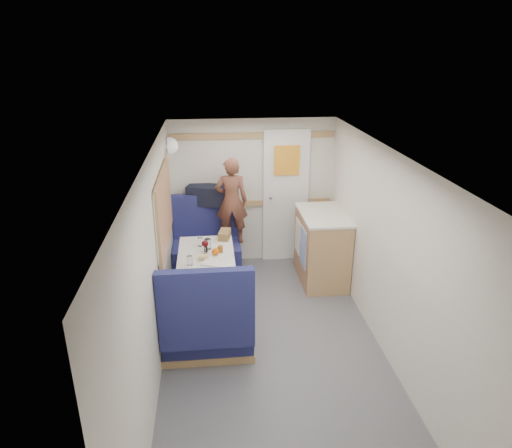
{
  "coord_description": "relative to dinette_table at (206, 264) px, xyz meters",
  "views": [
    {
      "loc": [
        -0.57,
        -3.66,
        2.9
      ],
      "look_at": [
        -0.1,
        0.9,
        1.08
      ],
      "focal_mm": 32.0,
      "sensor_mm": 36.0,
      "label": 1
    }
  ],
  "objects": [
    {
      "name": "cheese_block",
      "position": [
        -0.02,
        -0.19,
        0.19
      ],
      "size": [
        0.11,
        0.08,
        0.04
      ],
      "primitive_type": "cube",
      "rotation": [
        0.0,
        0.0,
        0.15
      ],
      "color": "#E8D286",
      "rests_on": "tray"
    },
    {
      "name": "duffel_bag",
      "position": [
        0.04,
        1.12,
        0.46
      ],
      "size": [
        0.58,
        0.39,
        0.25
      ],
      "primitive_type": "cube",
      "rotation": [
        0.0,
        0.0,
        -0.29
      ],
      "color": "black",
      "rests_on": "ledge"
    },
    {
      "name": "tray",
      "position": [
        0.12,
        -0.23,
        0.16
      ],
      "size": [
        0.37,
        0.41,
        0.02
      ],
      "primitive_type": "cube",
      "rotation": [
        0.0,
        0.0,
        -0.42
      ],
      "color": "white",
      "rests_on": "dinette_table"
    },
    {
      "name": "galley_counter",
      "position": [
        1.47,
        0.55,
        -0.1
      ],
      "size": [
        0.57,
        0.92,
        0.92
      ],
      "color": "#996645",
      "rests_on": "floor"
    },
    {
      "name": "tumbler_left",
      "position": [
        -0.17,
        -0.3,
        0.2
      ],
      "size": [
        0.06,
        0.06,
        0.1
      ],
      "primitive_type": "cylinder",
      "color": "silver",
      "rests_on": "dinette_table"
    },
    {
      "name": "wall_right",
      "position": [
        1.75,
        -1.0,
        0.43
      ],
      "size": [
        0.02,
        4.5,
        2.0
      ],
      "primitive_type": "cube",
      "color": "silver",
      "rests_on": "floor"
    },
    {
      "name": "bread_loaf",
      "position": [
        0.22,
        0.38,
        0.2
      ],
      "size": [
        0.17,
        0.24,
        0.09
      ],
      "primitive_type": "cube",
      "rotation": [
        0.0,
        0.0,
        -0.22
      ],
      "color": "brown",
      "rests_on": "dinette_table"
    },
    {
      "name": "ledge",
      "position": [
        -0.0,
        1.12,
        0.31
      ],
      "size": [
        0.9,
        0.14,
        0.04
      ],
      "primitive_type": "cube",
      "color": "#996645",
      "rests_on": "bench_far"
    },
    {
      "name": "oak_trim_low",
      "position": [
        0.65,
        1.23,
        0.28
      ],
      "size": [
        2.15,
        0.02,
        0.08
      ],
      "primitive_type": "cube",
      "color": "#996645",
      "rests_on": "wall_back"
    },
    {
      "name": "dome_light",
      "position": [
        -0.39,
        0.85,
        1.18
      ],
      "size": [
        0.2,
        0.2,
        0.2
      ],
      "primitive_type": "sphere",
      "color": "white",
      "rests_on": "wall_left"
    },
    {
      "name": "dinette_table",
      "position": [
        0.0,
        0.0,
        0.0
      ],
      "size": [
        0.62,
        0.92,
        0.72
      ],
      "color": "white",
      "rests_on": "floor"
    },
    {
      "name": "bench_near",
      "position": [
        -0.0,
        -0.86,
        -0.27
      ],
      "size": [
        0.9,
        0.59,
        1.05
      ],
      "color": "#191950",
      "rests_on": "floor"
    },
    {
      "name": "wall_left",
      "position": [
        -0.45,
        -1.0,
        0.43
      ],
      "size": [
        0.02,
        4.5,
        2.0
      ],
      "primitive_type": "cube",
      "color": "silver",
      "rests_on": "floor"
    },
    {
      "name": "rear_door",
      "position": [
        1.1,
        1.22,
        0.41
      ],
      "size": [
        0.62,
        0.12,
        1.86
      ],
      "color": "white",
      "rests_on": "wall_back"
    },
    {
      "name": "tumbler_mid",
      "position": [
        -0.06,
        0.18,
        0.2
      ],
      "size": [
        0.06,
        0.06,
        0.1
      ],
      "primitive_type": "cylinder",
      "color": "white",
      "rests_on": "dinette_table"
    },
    {
      "name": "pepper_grinder",
      "position": [
        0.0,
        0.01,
        0.21
      ],
      "size": [
        0.04,
        0.04,
        0.1
      ],
      "primitive_type": "cylinder",
      "color": "black",
      "rests_on": "dinette_table"
    },
    {
      "name": "wine_glass",
      "position": [
        -0.0,
        -0.06,
        0.28
      ],
      "size": [
        0.08,
        0.08,
        0.17
      ],
      "color": "white",
      "rests_on": "dinette_table"
    },
    {
      "name": "wall_back",
      "position": [
        0.65,
        1.25,
        0.43
      ],
      "size": [
        2.2,
        0.02,
        2.0
      ],
      "primitive_type": "cube",
      "color": "silver",
      "rests_on": "floor"
    },
    {
      "name": "oak_trim_high",
      "position": [
        0.65,
        1.23,
        1.21
      ],
      "size": [
        2.15,
        0.02,
        0.08
      ],
      "primitive_type": "cube",
      "color": "#996645",
      "rests_on": "wall_back"
    },
    {
      "name": "tumbler_right",
      "position": [
        0.02,
        0.08,
        0.21
      ],
      "size": [
        0.08,
        0.08,
        0.12
      ],
      "primitive_type": "cylinder",
      "color": "white",
      "rests_on": "dinette_table"
    },
    {
      "name": "beer_glass",
      "position": [
        0.16,
        -0.05,
        0.2
      ],
      "size": [
        0.06,
        0.06,
        0.09
      ],
      "primitive_type": "cylinder",
      "color": "#965415",
      "rests_on": "dinette_table"
    },
    {
      "name": "floor",
      "position": [
        0.65,
        -1.0,
        -0.57
      ],
      "size": [
        4.5,
        4.5,
        0.0
      ],
      "primitive_type": "plane",
      "color": "#515156",
      "rests_on": "ground"
    },
    {
      "name": "person",
      "position": [
        0.34,
        0.87,
        0.45
      ],
      "size": [
        0.43,
        0.3,
        1.13
      ],
      "primitive_type": "imported",
      "rotation": [
        0.0,
        0.0,
        3.08
      ],
      "color": "brown",
      "rests_on": "bench_far"
    },
    {
      "name": "bench_far",
      "position": [
        -0.0,
        0.86,
        -0.27
      ],
      "size": [
        0.9,
        0.59,
        1.05
      ],
      "color": "#191950",
      "rests_on": "floor"
    },
    {
      "name": "ceiling",
      "position": [
        0.65,
        -1.0,
        1.43
      ],
      "size": [
        4.5,
        4.5,
        0.0
      ],
      "primitive_type": "plane",
      "rotation": [
        3.14,
        0.0,
        0.0
      ],
      "color": "silver",
      "rests_on": "wall_back"
    },
    {
      "name": "orange_fruit",
      "position": [
        0.1,
        -0.12,
        0.21
      ],
      "size": [
        0.08,
        0.08,
        0.08
      ],
      "primitive_type": "sphere",
      "color": "orange",
      "rests_on": "tray"
    },
    {
      "name": "side_window",
      "position": [
        -0.43,
        0.0,
        0.68
      ],
      "size": [
        0.04,
        1.3,
        0.72
      ],
      "primitive_type": "cube",
      "color": "gray",
      "rests_on": "wall_left"
    }
  ]
}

